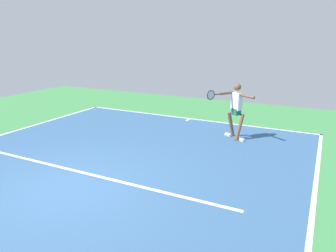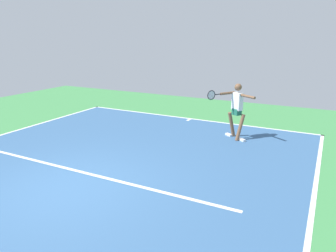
{
  "view_description": "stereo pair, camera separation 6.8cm",
  "coord_description": "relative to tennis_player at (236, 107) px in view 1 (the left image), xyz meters",
  "views": [
    {
      "loc": [
        -4.67,
        4.49,
        3.14
      ],
      "look_at": [
        -1.13,
        -2.52,
        0.9
      ],
      "focal_mm": 33.48,
      "sensor_mm": 36.0,
      "label": 1
    },
    {
      "loc": [
        -4.73,
        4.46,
        3.14
      ],
      "look_at": [
        -1.13,
        -2.52,
        0.9
      ],
      "focal_mm": 33.48,
      "sensor_mm": 36.0,
      "label": 2
    }
  ],
  "objects": [
    {
      "name": "court_line_centre_mark",
      "position": [
        2.24,
        -1.47,
        -1.02
      ],
      "size": [
        0.1,
        0.3,
        0.01
      ],
      "primitive_type": "cube",
      "color": "white",
      "rests_on": "ground_plane"
    },
    {
      "name": "tennis_player",
      "position": [
        0.0,
        0.0,
        0.0
      ],
      "size": [
        1.34,
        1.07,
        1.78
      ],
      "rotation": [
        0.0,
        0.0,
        -0.56
      ],
      "color": "brown",
      "rests_on": "ground_plane"
    },
    {
      "name": "ground_plane",
      "position": [
        2.24,
        5.01,
        -1.02
      ],
      "size": [
        21.85,
        21.85,
        0.0
      ],
      "primitive_type": "plane",
      "color": "#428E4C"
    },
    {
      "name": "court_surface",
      "position": [
        2.24,
        5.01,
        -1.02
      ],
      "size": [
        9.6,
        13.45,
        0.0
      ],
      "primitive_type": "cube",
      "color": "#38608E",
      "rests_on": "ground_plane"
    },
    {
      "name": "court_line_baseline_near",
      "position": [
        2.24,
        -1.67,
        -1.02
      ],
      "size": [
        9.6,
        0.1,
        0.01
      ],
      "primitive_type": "cube",
      "color": "white",
      "rests_on": "ground_plane"
    },
    {
      "name": "court_line_service",
      "position": [
        2.24,
        4.25,
        -1.02
      ],
      "size": [
        7.2,
        0.1,
        0.01
      ],
      "primitive_type": "cube",
      "color": "white",
      "rests_on": "ground_plane"
    }
  ]
}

